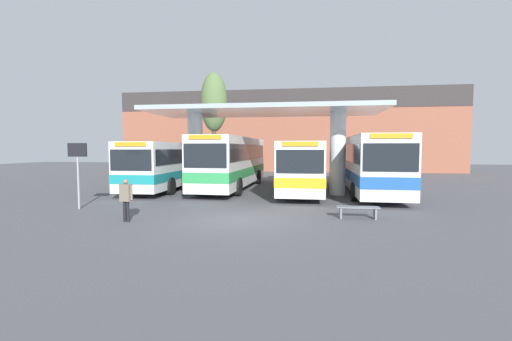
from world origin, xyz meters
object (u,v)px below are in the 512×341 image
transit_bus_center_bay (232,160)px  parked_car_street (206,164)px  waiting_bench_near_pillar (358,210)px  pedestrian_waiting (126,196)px  transit_bus_right_bay (301,164)px  poplar_tree_behind_left (214,103)px  transit_bus_left_bay (174,163)px  transit_bus_far_right_bay (369,162)px  info_sign_platform (78,162)px

transit_bus_center_bay → parked_car_street: (-5.91, 13.48, -0.93)m
waiting_bench_near_pillar → pedestrian_waiting: (-8.52, -1.83, 0.62)m
transit_bus_right_bay → poplar_tree_behind_left: size_ratio=1.30×
waiting_bench_near_pillar → poplar_tree_behind_left: 20.05m
transit_bus_left_bay → waiting_bench_near_pillar: transit_bus_left_bay is taller
pedestrian_waiting → waiting_bench_near_pillar: bearing=22.5°
poplar_tree_behind_left → pedestrian_waiting: bearing=-85.1°
transit_bus_center_bay → transit_bus_far_right_bay: 8.73m
transit_bus_far_right_bay → info_sign_platform: size_ratio=4.21×
info_sign_platform → transit_bus_right_bay: bearing=40.6°
transit_bus_far_right_bay → parked_car_street: transit_bus_far_right_bay is taller
info_sign_platform → pedestrian_waiting: 4.24m
transit_bus_left_bay → info_sign_platform: size_ratio=4.17×
parked_car_street → poplar_tree_behind_left: bearing=-68.8°
transit_bus_far_right_bay → transit_bus_right_bay: bearing=-4.3°
info_sign_platform → transit_bus_far_right_bay: bearing=29.9°
transit_bus_right_bay → transit_bus_far_right_bay: transit_bus_far_right_bay is taller
info_sign_platform → pedestrian_waiting: info_sign_platform is taller
transit_bus_far_right_bay → waiting_bench_near_pillar: (-1.81, -8.25, -1.54)m
transit_bus_right_bay → pedestrian_waiting: 12.22m
transit_bus_center_bay → transit_bus_far_right_bay: bearing=176.2°
transit_bus_left_bay → transit_bus_right_bay: (8.76, -0.43, -0.01)m
waiting_bench_near_pillar → poplar_tree_behind_left: poplar_tree_behind_left is taller
transit_bus_far_right_bay → poplar_tree_behind_left: size_ratio=1.32×
info_sign_platform → poplar_tree_behind_left: poplar_tree_behind_left is taller
transit_bus_left_bay → transit_bus_far_right_bay: bearing=175.1°
waiting_bench_near_pillar → pedestrian_waiting: pedestrian_waiting is taller
transit_bus_left_bay → pedestrian_waiting: transit_bus_left_bay is taller
transit_bus_left_bay → parked_car_street: size_ratio=2.68×
transit_bus_far_right_bay → parked_car_street: 20.47m
transit_bus_far_right_bay → transit_bus_center_bay: bearing=-4.1°
transit_bus_center_bay → info_sign_platform: transit_bus_center_bay is taller
transit_bus_right_bay → pedestrian_waiting: bearing=59.1°
transit_bus_left_bay → pedestrian_waiting: 11.23m
waiting_bench_near_pillar → info_sign_platform: info_sign_platform is taller
transit_bus_center_bay → poplar_tree_behind_left: poplar_tree_behind_left is taller
poplar_tree_behind_left → transit_bus_right_bay: bearing=-43.8°
transit_bus_left_bay → pedestrian_waiting: size_ratio=7.80×
transit_bus_left_bay → transit_bus_center_bay: bearing=178.7°
transit_bus_far_right_bay → transit_bus_left_bay: bearing=-2.4°
poplar_tree_behind_left → parked_car_street: (-2.73, 6.43, -5.71)m
transit_bus_right_bay → transit_bus_left_bay: bearing=-3.0°
info_sign_platform → pedestrian_waiting: size_ratio=1.87×
transit_bus_right_bay → transit_bus_far_right_bay: size_ratio=0.98×
waiting_bench_near_pillar → pedestrian_waiting: size_ratio=1.03×
waiting_bench_near_pillar → transit_bus_left_bay: bearing=140.5°
poplar_tree_behind_left → transit_bus_far_right_bay: bearing=-33.6°
pedestrian_waiting → poplar_tree_behind_left: (-1.55, 17.96, 5.72)m
parked_car_street → pedestrian_waiting: bearing=-81.8°
transit_bus_left_bay → transit_bus_right_bay: size_ratio=1.01×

